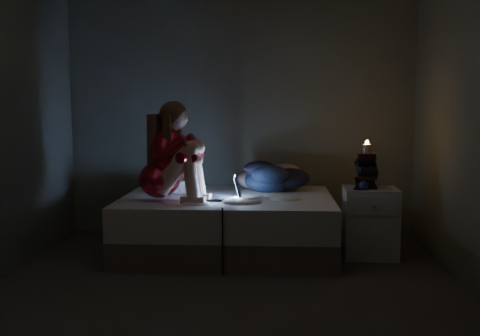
# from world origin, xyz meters

# --- Properties ---
(floor) EXTENTS (3.60, 3.80, 0.02)m
(floor) POSITION_xyz_m (0.00, 0.00, -0.01)
(floor) COLOR #4A4644
(floor) RESTS_ON ground
(wall_back) EXTENTS (3.60, 0.02, 2.60)m
(wall_back) POSITION_xyz_m (0.00, 1.91, 1.30)
(wall_back) COLOR #565A48
(wall_back) RESTS_ON ground
(wall_front) EXTENTS (3.60, 0.02, 2.60)m
(wall_front) POSITION_xyz_m (0.00, -1.91, 1.30)
(wall_front) COLOR #565A48
(wall_front) RESTS_ON ground
(bed) EXTENTS (1.92, 1.44, 0.53)m
(bed) POSITION_xyz_m (-0.07, 1.10, 0.26)
(bed) COLOR #BBB5A9
(bed) RESTS_ON ground
(pillow) EXTENTS (0.41, 0.29, 0.12)m
(pillow) POSITION_xyz_m (-0.68, 1.40, 0.59)
(pillow) COLOR silver
(pillow) RESTS_ON bed
(woman) EXTENTS (0.59, 0.44, 0.88)m
(woman) POSITION_xyz_m (-0.65, 0.81, 0.97)
(woman) COLOR maroon
(woman) RESTS_ON bed
(laptop) EXTENTS (0.33, 0.24, 0.23)m
(laptop) POSITION_xyz_m (-0.10, 0.88, 0.64)
(laptop) COLOR black
(laptop) RESTS_ON bed
(clothes_pile) EXTENTS (0.60, 0.52, 0.31)m
(clothes_pile) POSITION_xyz_m (0.31, 1.44, 0.68)
(clothes_pile) COLOR #14203A
(clothes_pile) RESTS_ON bed
(nightstand) EXTENTS (0.48, 0.43, 0.62)m
(nightstand) POSITION_xyz_m (1.22, 1.02, 0.31)
(nightstand) COLOR silver
(nightstand) RESTS_ON ground
(book_stack) EXTENTS (0.19, 0.25, 0.31)m
(book_stack) POSITION_xyz_m (1.18, 1.05, 0.78)
(book_stack) COLOR black
(book_stack) RESTS_ON nightstand
(candle) EXTENTS (0.07, 0.07, 0.08)m
(candle) POSITION_xyz_m (1.18, 1.05, 0.98)
(candle) COLOR beige
(candle) RESTS_ON book_stack
(phone) EXTENTS (0.10, 0.15, 0.01)m
(phone) POSITION_xyz_m (1.10, 0.95, 0.63)
(phone) COLOR black
(phone) RESTS_ON nightstand
(blue_orb) EXTENTS (0.08, 0.08, 0.08)m
(blue_orb) POSITION_xyz_m (1.14, 0.90, 0.66)
(blue_orb) COLOR navy
(blue_orb) RESTS_ON nightstand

